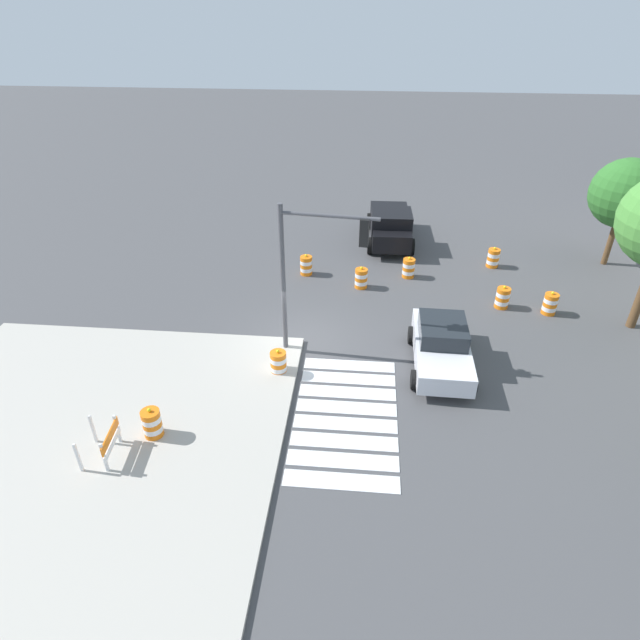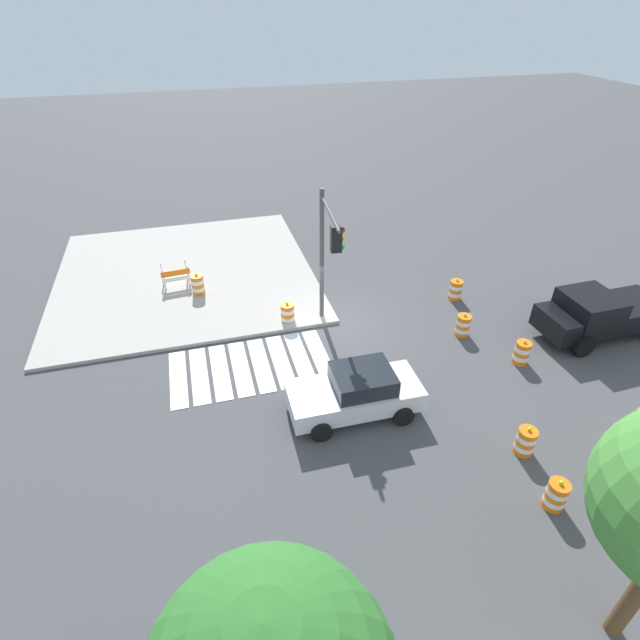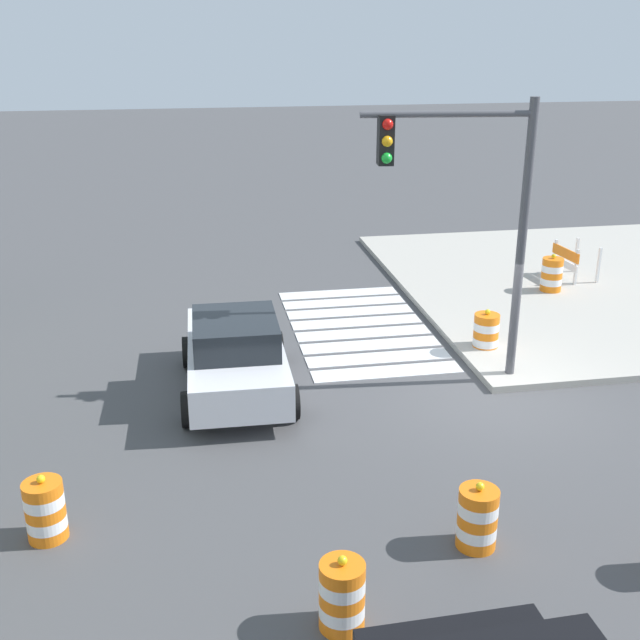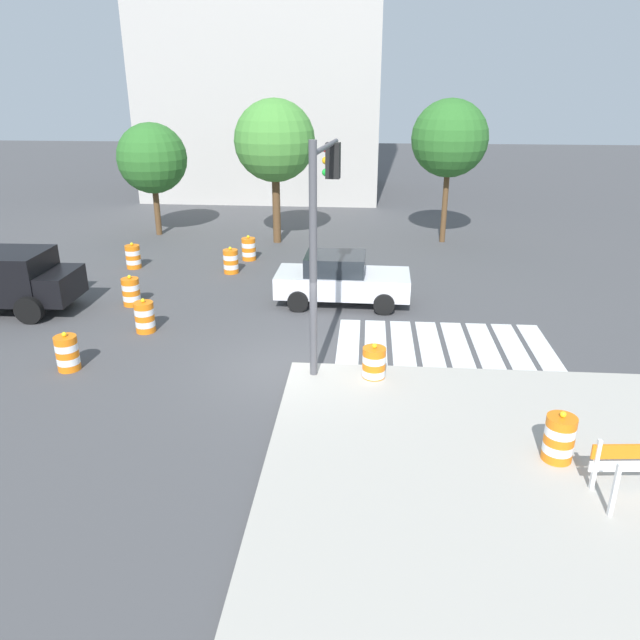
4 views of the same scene
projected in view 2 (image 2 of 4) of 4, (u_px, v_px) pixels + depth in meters
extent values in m
plane|color=#474749|center=(339.00, 324.00, 20.45)|extent=(120.00, 120.00, 0.00)
cube|color=#ADA89E|center=(186.00, 274.00, 23.87)|extent=(12.00, 12.00, 0.15)
cube|color=silver|center=(319.00, 355.00, 18.70)|extent=(0.60, 3.20, 0.02)
cube|color=silver|center=(300.00, 358.00, 18.54)|extent=(0.60, 3.20, 0.02)
cube|color=silver|center=(281.00, 361.00, 18.37)|extent=(0.60, 3.20, 0.02)
cube|color=silver|center=(261.00, 365.00, 18.21)|extent=(0.60, 3.20, 0.02)
cube|color=silver|center=(241.00, 368.00, 18.04)|extent=(0.60, 3.20, 0.02)
cube|color=silver|center=(220.00, 372.00, 17.88)|extent=(0.60, 3.20, 0.02)
cube|color=silver|center=(199.00, 375.00, 17.71)|extent=(0.60, 3.20, 0.02)
cube|color=silver|center=(178.00, 379.00, 17.55)|extent=(0.60, 3.20, 0.02)
cube|color=silver|center=(354.00, 395.00, 15.86)|extent=(4.33, 1.92, 0.70)
cube|color=#1E2328|center=(363.00, 379.00, 15.55)|extent=(1.93, 1.64, 0.60)
cylinder|color=black|center=(321.00, 432.00, 15.02)|extent=(0.66, 0.25, 0.66)
cylinder|color=black|center=(307.00, 391.00, 16.54)|extent=(0.66, 0.25, 0.66)
cylinder|color=black|center=(403.00, 416.00, 15.57)|extent=(0.66, 0.25, 0.66)
cylinder|color=black|center=(383.00, 378.00, 17.09)|extent=(0.66, 0.25, 0.66)
cube|color=black|center=(628.00, 310.00, 19.70)|extent=(2.54, 2.05, 0.90)
cube|color=black|center=(588.00, 312.00, 19.04)|extent=(1.94, 2.04, 1.50)
cube|color=black|center=(562.00, 323.00, 18.94)|extent=(1.44, 1.93, 0.90)
cylinder|color=black|center=(583.00, 346.00, 18.46)|extent=(0.85, 0.32, 0.84)
cylinder|color=black|center=(548.00, 318.00, 20.08)|extent=(0.85, 0.32, 0.84)
cylinder|color=black|center=(615.00, 305.00, 20.88)|extent=(0.85, 0.32, 0.84)
cylinder|color=orange|center=(288.00, 321.00, 20.45)|extent=(0.56, 0.56, 0.18)
cylinder|color=white|center=(288.00, 317.00, 20.35)|extent=(0.56, 0.56, 0.18)
cylinder|color=orange|center=(288.00, 314.00, 20.25)|extent=(0.56, 0.56, 0.18)
cylinder|color=white|center=(287.00, 310.00, 20.15)|extent=(0.56, 0.56, 0.18)
cylinder|color=orange|center=(287.00, 307.00, 20.04)|extent=(0.56, 0.56, 0.18)
sphere|color=yellow|center=(287.00, 303.00, 19.96)|extent=(0.12, 0.12, 0.12)
cylinder|color=orange|center=(552.00, 503.00, 13.21)|extent=(0.56, 0.56, 0.18)
cylinder|color=white|center=(554.00, 499.00, 13.11)|extent=(0.56, 0.56, 0.18)
cylinder|color=orange|center=(556.00, 495.00, 13.01)|extent=(0.56, 0.56, 0.18)
cylinder|color=white|center=(558.00, 491.00, 12.91)|extent=(0.56, 0.56, 0.18)
cylinder|color=orange|center=(560.00, 486.00, 12.80)|extent=(0.56, 0.56, 0.18)
sphere|color=yellow|center=(561.00, 483.00, 12.72)|extent=(0.12, 0.12, 0.12)
cylinder|color=orange|center=(462.00, 333.00, 19.76)|extent=(0.56, 0.56, 0.18)
cylinder|color=white|center=(462.00, 329.00, 19.66)|extent=(0.56, 0.56, 0.18)
cylinder|color=orange|center=(463.00, 325.00, 19.55)|extent=(0.56, 0.56, 0.18)
cylinder|color=white|center=(464.00, 322.00, 19.45)|extent=(0.56, 0.56, 0.18)
cylinder|color=orange|center=(465.00, 318.00, 19.35)|extent=(0.56, 0.56, 0.18)
sphere|color=yellow|center=(465.00, 315.00, 19.27)|extent=(0.12, 0.12, 0.12)
cylinder|color=orange|center=(454.00, 297.00, 22.06)|extent=(0.56, 0.56, 0.18)
cylinder|color=white|center=(455.00, 293.00, 21.96)|extent=(0.56, 0.56, 0.18)
cylinder|color=orange|center=(456.00, 290.00, 21.86)|extent=(0.56, 0.56, 0.18)
cylinder|color=white|center=(456.00, 286.00, 21.76)|extent=(0.56, 0.56, 0.18)
cylinder|color=orange|center=(457.00, 283.00, 21.66)|extent=(0.56, 0.56, 0.18)
sphere|color=yellow|center=(457.00, 280.00, 21.57)|extent=(0.12, 0.12, 0.12)
cylinder|color=orange|center=(523.00, 449.00, 14.75)|extent=(0.56, 0.56, 0.18)
cylinder|color=white|center=(524.00, 445.00, 14.65)|extent=(0.56, 0.56, 0.18)
cylinder|color=orange|center=(525.00, 441.00, 14.55)|extent=(0.56, 0.56, 0.18)
cylinder|color=white|center=(527.00, 437.00, 14.45)|extent=(0.56, 0.56, 0.18)
cylinder|color=orange|center=(528.00, 433.00, 14.35)|extent=(0.56, 0.56, 0.18)
sphere|color=yellow|center=(530.00, 429.00, 14.26)|extent=(0.12, 0.12, 0.12)
cylinder|color=orange|center=(638.00, 432.00, 15.34)|extent=(0.56, 0.56, 0.18)
cylinder|color=white|center=(640.00, 428.00, 15.24)|extent=(0.56, 0.56, 0.18)
cylinder|color=orange|center=(520.00, 360.00, 18.30)|extent=(0.56, 0.56, 0.18)
cylinder|color=white|center=(521.00, 356.00, 18.20)|extent=(0.56, 0.56, 0.18)
cylinder|color=orange|center=(522.00, 353.00, 18.10)|extent=(0.56, 0.56, 0.18)
cylinder|color=white|center=(523.00, 349.00, 17.99)|extent=(0.56, 0.56, 0.18)
cylinder|color=orange|center=(524.00, 345.00, 17.89)|extent=(0.56, 0.56, 0.18)
sphere|color=yellow|center=(525.00, 341.00, 17.81)|extent=(0.12, 0.12, 0.12)
cylinder|color=orange|center=(199.00, 292.00, 22.15)|extent=(0.56, 0.56, 0.18)
cylinder|color=white|center=(198.00, 288.00, 22.05)|extent=(0.56, 0.56, 0.18)
cylinder|color=orange|center=(198.00, 285.00, 21.95)|extent=(0.56, 0.56, 0.18)
cylinder|color=white|center=(197.00, 281.00, 21.85)|extent=(0.56, 0.56, 0.18)
cylinder|color=orange|center=(197.00, 278.00, 21.75)|extent=(0.56, 0.56, 0.18)
sphere|color=yellow|center=(196.00, 275.00, 21.66)|extent=(0.12, 0.12, 0.12)
cube|color=silver|center=(188.00, 275.00, 22.55)|extent=(0.08, 0.08, 1.00)
cube|color=silver|center=(186.00, 269.00, 23.09)|extent=(0.08, 0.08, 1.00)
cube|color=silver|center=(164.00, 280.00, 22.22)|extent=(0.08, 0.08, 1.00)
cube|color=silver|center=(162.00, 273.00, 22.77)|extent=(0.08, 0.08, 1.00)
cube|color=orange|center=(175.00, 273.00, 22.23)|extent=(1.30, 0.16, 0.28)
cube|color=white|center=(177.00, 279.00, 22.40)|extent=(1.30, 0.16, 0.20)
cylinder|color=#4C4C51|center=(322.00, 257.00, 19.17)|extent=(0.18, 0.18, 5.50)
cylinder|color=#4C4C51|center=(330.00, 213.00, 16.48)|extent=(0.45, 3.20, 0.12)
cube|color=black|center=(336.00, 239.00, 15.82)|extent=(0.39, 0.32, 0.90)
sphere|color=red|center=(342.00, 230.00, 15.68)|extent=(0.20, 0.20, 0.20)
sphere|color=#F2A514|center=(342.00, 238.00, 15.85)|extent=(0.20, 0.20, 0.20)
sphere|color=green|center=(342.00, 247.00, 16.02)|extent=(0.20, 0.20, 0.20)
cylinder|color=brown|center=(638.00, 591.00, 9.80)|extent=(0.35, 0.35, 3.21)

